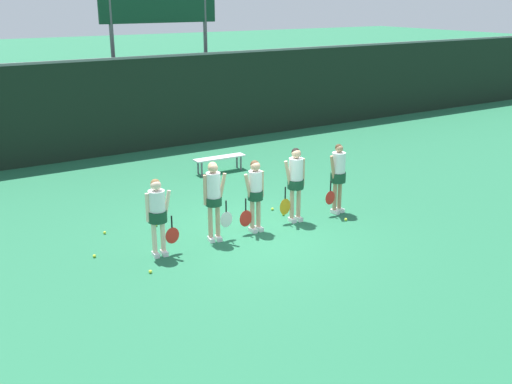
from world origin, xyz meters
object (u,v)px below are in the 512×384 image
Objects in this scene: bench_courtside at (220,159)px; tennis_ball_4 at (283,214)px; tennis_ball_9 at (150,272)px; tennis_ball_3 at (156,225)px; player_2 at (255,190)px; tennis_ball_6 at (105,233)px; player_0 at (158,211)px; player_3 at (295,178)px; scoreboard at (159,9)px; player_1 at (214,195)px; player_4 at (338,173)px; tennis_ball_1 at (291,212)px; tennis_ball_0 at (94,256)px; tennis_ball_2 at (346,220)px; tennis_ball_7 at (272,209)px; tennis_ball_8 at (209,217)px; tennis_ball_5 at (225,217)px.

tennis_ball_4 is (-0.54, -4.19, -0.36)m from bench_courtside.
tennis_ball_3 is at bearing 64.40° from tennis_ball_9.
player_2 reaches higher than tennis_ball_6.
player_3 is (3.53, 0.14, 0.09)m from player_0.
scoreboard is 10.50m from player_1.
tennis_ball_9 is at bearing -120.59° from player_0.
player_4 is at bearing 8.17° from tennis_ball_9.
tennis_ball_1 is at bearing 16.68° from tennis_ball_9.
player_1 reaches higher than tennis_ball_4.
player_3 is (-0.51, -4.62, 0.67)m from bench_courtside.
player_0 reaches higher than tennis_ball_0.
tennis_ball_6 is (-4.63, -3.02, -0.36)m from bench_courtside.
tennis_ball_2 is at bearing -11.11° from tennis_ball_0.
tennis_ball_9 is (-4.26, -1.28, -0.00)m from tennis_ball_1.
tennis_ball_6 is 2.43m from tennis_ball_9.
player_0 is 1.27m from tennis_ball_9.
tennis_ball_8 is at bearing 168.02° from tennis_ball_7.
tennis_ball_2 is at bearing -1.35° from player_0.
tennis_ball_1 is 2.04m from tennis_ball_8.
player_0 is (-4.04, -4.76, 0.58)m from bench_courtside.
tennis_ball_2 is at bearing -45.60° from tennis_ball_4.
player_3 is at bearing -36.74° from tennis_ball_8.
tennis_ball_0 is at bearing 171.03° from player_2.
tennis_ball_1 is at bearing 18.91° from player_2.
tennis_ball_9 reaches higher than tennis_ball_6.
tennis_ball_3 is 1.03× the size of tennis_ball_7.
tennis_ball_5 is at bearing 62.87° from player_1.
tennis_ball_3 reaches higher than tennis_ball_7.
bench_courtside is at bearing 82.68° from tennis_ball_4.
tennis_ball_1 is 0.97× the size of tennis_ball_3.
tennis_ball_8 is (-2.47, -8.12, -4.65)m from scoreboard.
player_4 is (1.22, -0.07, -0.04)m from player_3.
scoreboard reaches higher than player_0.
tennis_ball_6 is at bearing 163.82° from player_3.
player_4 is at bearing 10.68° from player_1.
player_1 reaches higher than tennis_ball_5.
player_4 is at bearing -5.22° from tennis_ball_0.
player_0 is 24.26× the size of tennis_ball_1.
tennis_ball_6 is (-5.15, 2.26, -0.00)m from tennis_ball_2.
player_3 is (2.18, 0.03, 0.01)m from player_1.
scoreboard is at bearing 57.51° from tennis_ball_6.
tennis_ball_6 is at bearing 151.12° from player_1.
tennis_ball_8 is at bearing 110.91° from player_2.
player_3 is at bearing -116.80° from tennis_ball_1.
tennis_ball_8 is at bearing -120.94° from bench_courtside.
tennis_ball_1 is 3.32m from tennis_ball_3.
tennis_ball_8 is (-0.51, 1.28, -0.95)m from player_2.
tennis_ball_9 is (-4.00, -1.25, 0.00)m from tennis_ball_4.
tennis_ball_3 is 1.07× the size of tennis_ball_6.
tennis_ball_0 is at bearing 158.19° from player_0.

